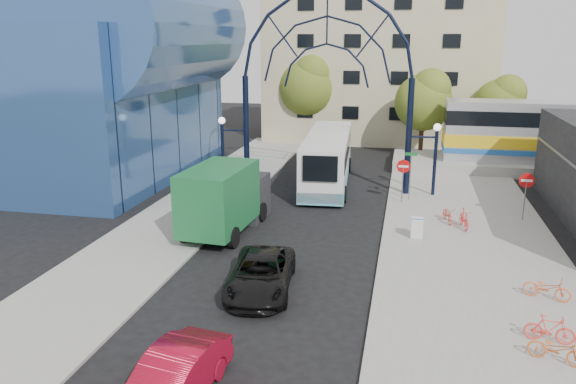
% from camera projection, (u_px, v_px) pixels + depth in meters
% --- Properties ---
extents(ground, '(120.00, 120.00, 0.00)m').
position_uv_depth(ground, '(271.00, 282.00, 21.96)').
color(ground, black).
rests_on(ground, ground).
extents(sidewalk_east, '(8.00, 56.00, 0.12)m').
position_uv_depth(sidewalk_east, '(474.00, 259.00, 24.09)').
color(sidewalk_east, gray).
rests_on(sidewalk_east, ground).
extents(plaza_west, '(5.00, 50.00, 0.12)m').
position_uv_depth(plaza_west, '(176.00, 222.00, 28.91)').
color(plaza_west, gray).
rests_on(plaza_west, ground).
extents(gateway_arch, '(13.64, 0.44, 12.10)m').
position_uv_depth(gateway_arch, '(327.00, 50.00, 32.88)').
color(gateway_arch, black).
rests_on(gateway_arch, ground).
extents(stop_sign, '(0.80, 0.07, 2.50)m').
position_uv_depth(stop_sign, '(403.00, 170.00, 31.76)').
color(stop_sign, slate).
rests_on(stop_sign, sidewalk_east).
extents(do_not_enter_sign, '(0.76, 0.07, 2.48)m').
position_uv_depth(do_not_enter_sign, '(526.00, 185.00, 28.63)').
color(do_not_enter_sign, slate).
rests_on(do_not_enter_sign, sidewalk_east).
extents(street_name_sign, '(0.70, 0.70, 2.80)m').
position_uv_depth(street_name_sign, '(411.00, 166.00, 32.21)').
color(street_name_sign, slate).
rests_on(street_name_sign, sidewalk_east).
extents(sandwich_board, '(0.55, 0.61, 0.99)m').
position_uv_depth(sandwich_board, '(417.00, 226.00, 26.26)').
color(sandwich_board, white).
rests_on(sandwich_board, sidewalk_east).
extents(transit_hall, '(16.50, 18.00, 14.50)m').
position_uv_depth(transit_hall, '(101.00, 77.00, 37.42)').
color(transit_hall, '#2B4D85').
rests_on(transit_hall, ground).
extents(apartment_block, '(20.00, 12.10, 14.00)m').
position_uv_depth(apartment_block, '(380.00, 63.00, 52.66)').
color(apartment_block, tan).
rests_on(apartment_block, ground).
extents(tree_north_a, '(4.48, 4.48, 7.00)m').
position_uv_depth(tree_north_a, '(425.00, 99.00, 43.93)').
color(tree_north_a, '#382314').
rests_on(tree_north_a, ground).
extents(tree_north_b, '(5.12, 5.12, 8.00)m').
position_uv_depth(tree_north_b, '(309.00, 84.00, 49.56)').
color(tree_north_b, '#382314').
rests_on(tree_north_b, ground).
extents(tree_north_c, '(4.16, 4.16, 6.50)m').
position_uv_depth(tree_north_c, '(502.00, 102.00, 44.69)').
color(tree_north_c, '#382314').
rests_on(tree_north_c, ground).
extents(city_bus, '(3.51, 12.02, 3.26)m').
position_uv_depth(city_bus, '(328.00, 158.00, 36.46)').
color(city_bus, silver).
rests_on(city_bus, ground).
extents(green_truck, '(2.96, 6.90, 3.41)m').
position_uv_depth(green_truck, '(226.00, 198.00, 27.38)').
color(green_truck, black).
rests_on(green_truck, ground).
extents(black_suv, '(2.81, 5.14, 1.36)m').
position_uv_depth(black_suv, '(261.00, 274.00, 21.02)').
color(black_suv, black).
rests_on(black_suv, ground).
extents(red_sedan, '(2.05, 4.42, 1.40)m').
position_uv_depth(red_sedan, '(173.00, 378.00, 14.57)').
color(red_sedan, maroon).
rests_on(red_sedan, ground).
extents(bike_near_a, '(0.85, 1.63, 0.81)m').
position_uv_depth(bike_near_a, '(448.00, 214.00, 28.65)').
color(bike_near_a, red).
rests_on(bike_near_a, sidewalk_east).
extents(bike_near_b, '(0.70, 1.66, 0.97)m').
position_uv_depth(bike_near_b, '(464.00, 219.00, 27.73)').
color(bike_near_b, '#F73131').
rests_on(bike_near_b, sidewalk_east).
extents(bike_far_a, '(1.72, 1.06, 0.85)m').
position_uv_depth(bike_far_a, '(547.00, 288.00, 20.17)').
color(bike_far_a, '#EF5F2F').
rests_on(bike_far_a, sidewalk_east).
extents(bike_far_b, '(1.54, 0.65, 0.90)m').
position_uv_depth(bike_far_b, '(550.00, 329.00, 17.28)').
color(bike_far_b, '#F63D31').
rests_on(bike_far_b, sidewalk_east).
extents(bike_far_c, '(1.70, 1.05, 0.84)m').
position_uv_depth(bike_far_c, '(557.00, 349.00, 16.21)').
color(bike_far_c, '#CB6428').
rests_on(bike_far_c, sidewalk_east).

